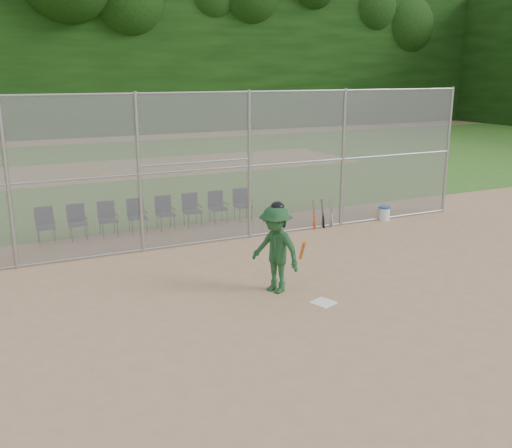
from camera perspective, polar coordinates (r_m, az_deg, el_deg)
name	(u,v)px	position (r m, az deg, el deg)	size (l,w,h in m)	color
ground	(312,309)	(11.23, 5.57, -8.42)	(100.00, 100.00, 0.00)	tan
grass_strip	(114,170)	(27.68, -14.04, 5.28)	(100.00, 100.00, 0.00)	#376D20
dirt_patch_far	(114,170)	(27.68, -14.04, 5.29)	(24.00, 24.00, 0.00)	tan
backstop_fence	(215,166)	(14.99, -4.15, 5.81)	(16.09, 0.09, 4.00)	gray
treeline	(97,49)	(29.31, -15.59, 16.49)	(81.00, 60.00, 11.00)	black
home_plate	(323,303)	(11.51, 6.73, -7.81)	(0.41, 0.41, 0.02)	white
batter_at_plate	(276,249)	(11.72, 1.98, -2.49)	(1.11, 1.41, 1.92)	#1E4C26
water_cooler	(385,213)	(18.08, 12.73, 1.06)	(0.34, 0.34, 0.43)	white
spare_bats	(323,213)	(16.86, 6.69, 1.05)	(0.66, 0.27, 0.85)	#D84C14
chair_0	(46,226)	(16.15, -20.29, -0.20)	(0.54, 0.52, 0.96)	#101D3C
chair_1	(78,223)	(16.23, -17.41, 0.13)	(0.54, 0.52, 0.96)	#101D3C
chair_2	(108,219)	(16.36, -14.57, 0.45)	(0.54, 0.52, 0.96)	#101D3C
chair_3	(137,216)	(16.52, -11.77, 0.76)	(0.54, 0.52, 0.96)	#101D3C
chair_4	(166,213)	(16.73, -9.04, 1.06)	(0.54, 0.52, 0.96)	#101D3C
chair_5	(192,210)	(16.97, -6.38, 1.36)	(0.54, 0.52, 0.96)	#101D3C
chair_6	(218,208)	(17.25, -3.80, 1.64)	(0.54, 0.52, 0.96)	#101D3C
chair_7	(243,205)	(17.56, -1.30, 1.91)	(0.54, 0.52, 0.96)	#101D3C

